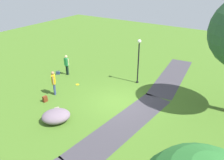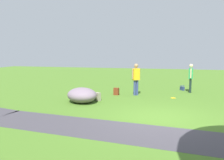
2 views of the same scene
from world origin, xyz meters
name	(u,v)px [view 1 (image 1 of 2)]	position (x,y,z in m)	size (l,w,h in m)	color
ground_plane	(118,102)	(0.00, 0.00, 0.00)	(48.00, 48.00, 0.00)	#477023
footpath_segment_near	(172,76)	(-6.02, 1.61, 0.00)	(8.16, 2.72, 0.01)	#3F3C43
footpath_segment_mid	(124,125)	(1.93, 1.63, 0.00)	(8.15, 2.70, 0.01)	#3F3C43
lamp_post	(139,57)	(-3.32, -0.26, 2.14)	(0.28, 0.28, 3.45)	black
lawn_boulder	(56,116)	(3.79, -1.84, 0.36)	(2.11, 2.08, 0.71)	slate
woman_with_handbag	(67,64)	(-1.48, -5.88, 0.99)	(0.27, 0.52, 1.70)	#192A26
man_near_boulder	(54,81)	(1.53, -4.27, 1.03)	(0.43, 0.42, 1.76)	navy
handbag_on_grass	(58,73)	(-1.06, -6.58, 0.14)	(0.38, 0.38, 0.31)	navy
backpack_by_boulder	(57,111)	(3.18, -2.38, 0.19)	(0.34, 0.35, 0.40)	gray
spare_backpack_on_lawn	(45,99)	(2.61, -4.10, 0.19)	(0.30, 0.28, 0.40)	maroon
frisbee_on_grass	(77,84)	(-0.49, -3.95, 0.01)	(0.27, 0.27, 0.02)	gold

